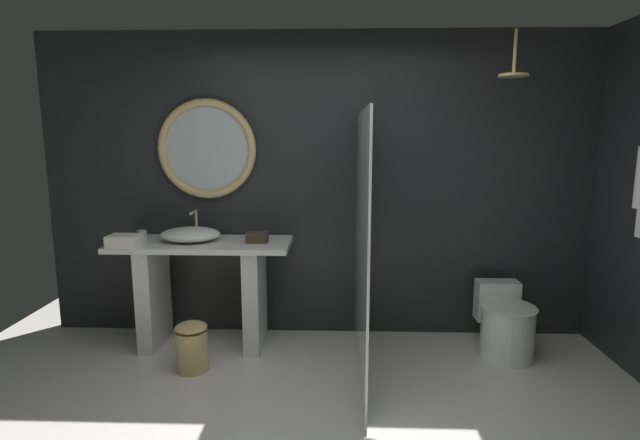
{
  "coord_description": "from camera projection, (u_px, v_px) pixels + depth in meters",
  "views": [
    {
      "loc": [
        0.12,
        -2.38,
        1.76
      ],
      "look_at": [
        0.02,
        0.89,
        1.19
      ],
      "focal_mm": 27.81,
      "sensor_mm": 36.0,
      "label": 1
    }
  ],
  "objects": [
    {
      "name": "back_wall_panel",
      "position": [
        322.0,
        187.0,
        4.3
      ],
      "size": [
        4.8,
        0.1,
        2.6
      ],
      "primitive_type": "cube",
      "color": "#232326",
      "rests_on": "ground_plane"
    },
    {
      "name": "vanity_counter",
      "position": [
        204.0,
        283.0,
        4.11
      ],
      "size": [
        1.45,
        0.58,
        0.89
      ],
      "color": "silver",
      "rests_on": "ground_plane"
    },
    {
      "name": "vessel_sink",
      "position": [
        190.0,
        234.0,
        4.06
      ],
      "size": [
        0.49,
        0.4,
        0.23
      ],
      "color": "white",
      "rests_on": "vanity_counter"
    },
    {
      "name": "tumbler_cup",
      "position": [
        142.0,
        235.0,
        4.08
      ],
      "size": [
        0.08,
        0.08,
        0.09
      ],
      "primitive_type": "cylinder",
      "color": "silver",
      "rests_on": "vanity_counter"
    },
    {
      "name": "tissue_box",
      "position": [
        257.0,
        237.0,
        4.0
      ],
      "size": [
        0.17,
        0.11,
        0.09
      ],
      "primitive_type": "cube",
      "color": "#3D3323",
      "rests_on": "vanity_counter"
    },
    {
      "name": "round_wall_mirror",
      "position": [
        207.0,
        149.0,
        4.19
      ],
      "size": [
        0.84,
        0.07,
        0.84
      ],
      "color": "tan"
    },
    {
      "name": "shower_glass_panel",
      "position": [
        362.0,
        247.0,
        3.53
      ],
      "size": [
        0.02,
        1.57,
        1.92
      ],
      "primitive_type": "cube",
      "color": "silver",
      "rests_on": "ground_plane"
    },
    {
      "name": "rain_shower_head",
      "position": [
        514.0,
        71.0,
        3.6
      ],
      "size": [
        0.21,
        0.21,
        0.33
      ],
      "color": "tan"
    },
    {
      "name": "toilet",
      "position": [
        505.0,
        324.0,
        3.96
      ],
      "size": [
        0.43,
        0.61,
        0.54
      ],
      "color": "white",
      "rests_on": "ground_plane"
    },
    {
      "name": "waste_bin",
      "position": [
        192.0,
        346.0,
        3.7
      ],
      "size": [
        0.24,
        0.24,
        0.38
      ],
      "color": "tan",
      "rests_on": "ground_plane"
    },
    {
      "name": "folded_hand_towel",
      "position": [
        124.0,
        241.0,
        3.87
      ],
      "size": [
        0.23,
        0.19,
        0.09
      ],
      "primitive_type": "cube",
      "rotation": [
        0.0,
        0.0,
        -0.03
      ],
      "color": "silver",
      "rests_on": "vanity_counter"
    }
  ]
}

